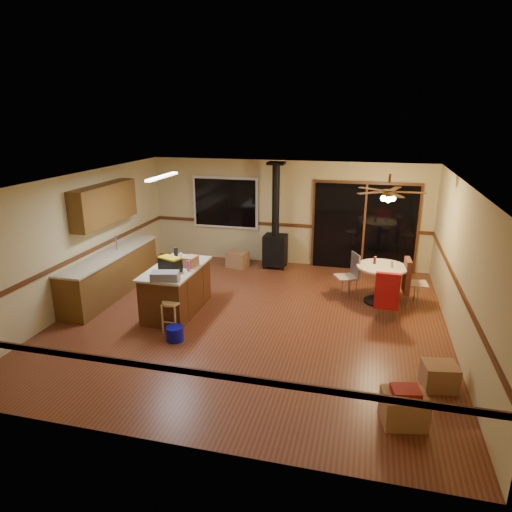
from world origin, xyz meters
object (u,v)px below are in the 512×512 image
(wood_stove, at_px, (275,239))
(bar_stool, at_px, (172,316))
(blue_bucket, at_px, (175,334))
(dining_table, at_px, (381,278))
(box_corner_a, at_px, (404,409))
(toolbox_grey, at_px, (165,276))
(box_under_window, at_px, (237,259))
(kitchen_island, at_px, (177,289))
(box_corner_b, at_px, (439,376))
(chair_near, at_px, (387,291))
(chair_right, at_px, (408,276))
(toolbox_black, at_px, (170,265))
(chair_left, at_px, (351,270))

(wood_stove, bearing_deg, bar_stool, -105.21)
(bar_stool, bearing_deg, blue_bucket, -58.69)
(dining_table, distance_m, box_corner_a, 3.87)
(toolbox_grey, bearing_deg, box_under_window, 85.53)
(kitchen_island, bearing_deg, wood_stove, 66.91)
(dining_table, bearing_deg, box_corner_b, -75.06)
(box_corner_a, bearing_deg, bar_stool, 157.01)
(wood_stove, height_order, chair_near, wood_stove)
(wood_stove, distance_m, chair_near, 3.63)
(chair_right, xyz_separation_m, box_corner_b, (0.27, -2.97, -0.41))
(wood_stove, xyz_separation_m, box_corner_a, (2.77, -5.48, -0.53))
(kitchen_island, height_order, toolbox_black, toolbox_black)
(bar_stool, bearing_deg, toolbox_black, 112.89)
(chair_left, relative_size, chair_right, 0.77)
(chair_left, height_order, box_corner_b, chair_left)
(toolbox_grey, bearing_deg, box_corner_b, -10.72)
(chair_right, distance_m, box_corner_a, 3.91)
(chair_left, relative_size, box_corner_b, 1.18)
(chair_near, relative_size, box_corner_a, 1.33)
(wood_stove, xyz_separation_m, dining_table, (2.52, -1.64, -0.19))
(box_under_window, height_order, box_corner_b, box_under_window)
(dining_table, xyz_separation_m, chair_left, (-0.60, 0.15, 0.05))
(toolbox_black, distance_m, box_corner_b, 4.86)
(toolbox_grey, xyz_separation_m, chair_right, (4.23, 2.12, -0.38))
(toolbox_grey, relative_size, box_corner_a, 0.91)
(toolbox_grey, height_order, chair_near, toolbox_grey)
(dining_table, height_order, box_corner_a, dining_table)
(blue_bucket, xyz_separation_m, dining_table, (3.38, 2.53, 0.41))
(toolbox_grey, relative_size, box_under_window, 0.97)
(blue_bucket, relative_size, box_corner_b, 0.64)
(kitchen_island, distance_m, chair_near, 3.95)
(bar_stool, distance_m, dining_table, 4.21)
(wood_stove, xyz_separation_m, chair_left, (1.91, -1.49, -0.14))
(chair_left, distance_m, chair_right, 1.13)
(box_corner_b, bearing_deg, toolbox_grey, 169.28)
(dining_table, bearing_deg, chair_near, -84.18)
(chair_left, bearing_deg, box_corner_b, -65.74)
(chair_left, height_order, box_under_window, chair_left)
(chair_left, bearing_deg, chair_near, -55.95)
(chair_left, height_order, chair_right, same)
(bar_stool, height_order, box_corner_a, bar_stool)
(wood_stove, xyz_separation_m, chair_near, (2.61, -2.52, -0.13))
(chair_right, bearing_deg, chair_near, -114.92)
(toolbox_black, distance_m, box_under_window, 3.20)
(box_under_window, xyz_separation_m, box_corner_b, (4.22, -4.39, -0.01))
(dining_table, bearing_deg, wood_stove, 146.91)
(dining_table, distance_m, chair_right, 0.52)
(chair_right, bearing_deg, toolbox_grey, -153.39)
(box_corner_a, bearing_deg, chair_near, 93.20)
(toolbox_grey, bearing_deg, blue_bucket, -53.23)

